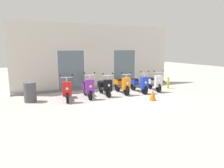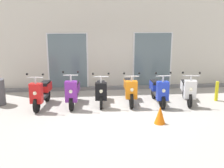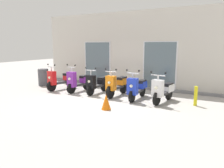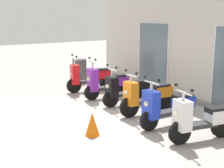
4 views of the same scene
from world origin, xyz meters
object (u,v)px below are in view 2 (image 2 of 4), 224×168
object	(u,v)px
scooter_blue	(158,91)
traffic_cone	(160,115)
scooter_white	(188,90)
curb_bollard	(217,91)
scooter_orange	(130,90)
scooter_red	(41,93)
scooter_black	(101,91)
scooter_purple	(73,92)

from	to	relation	value
scooter_blue	traffic_cone	bearing A→B (deg)	-102.55
scooter_white	curb_bollard	size ratio (longest dim) A/B	2.18
scooter_blue	scooter_orange	bearing A→B (deg)	171.31
scooter_red	curb_bollard	world-z (taller)	scooter_red
scooter_black	scooter_white	bearing A→B (deg)	-3.49
scooter_blue	curb_bollard	xyz separation A→B (m)	(2.16, 0.14, -0.12)
scooter_red	scooter_purple	xyz separation A→B (m)	(1.05, 0.03, -0.02)
scooter_black	curb_bollard	bearing A→B (deg)	-0.49
scooter_orange	scooter_white	xyz separation A→B (m)	(2.01, -0.16, -0.01)
scooter_black	scooter_white	size ratio (longest dim) A/B	1.00
scooter_red	traffic_cone	distance (m)	4.00
scooter_black	scooter_purple	bearing A→B (deg)	-172.82
scooter_red	scooter_purple	bearing A→B (deg)	1.77
scooter_purple	scooter_white	xyz separation A→B (m)	(3.94, -0.06, -0.00)
scooter_purple	scooter_black	bearing A→B (deg)	7.18
curb_bollard	scooter_white	bearing A→B (deg)	-172.54
scooter_orange	curb_bollard	size ratio (longest dim) A/B	2.35
scooter_purple	scooter_orange	size ratio (longest dim) A/B	0.92
scooter_red	scooter_white	bearing A→B (deg)	-0.37
scooter_red	scooter_black	size ratio (longest dim) A/B	1.06
scooter_black	traffic_cone	size ratio (longest dim) A/B	2.95
scooter_red	scooter_orange	size ratio (longest dim) A/B	0.99
scooter_blue	scooter_white	size ratio (longest dim) A/B	1.05
scooter_white	traffic_cone	world-z (taller)	scooter_white
traffic_cone	curb_bollard	bearing A→B (deg)	36.84
scooter_blue	traffic_cone	world-z (taller)	scooter_blue
scooter_white	curb_bollard	distance (m)	1.15
scooter_black	scooter_white	xyz separation A→B (m)	(3.00, -0.18, 0.02)
scooter_white	traffic_cone	distance (m)	2.28
scooter_purple	scooter_red	bearing A→B (deg)	-178.23
scooter_red	scooter_orange	distance (m)	2.99
scooter_orange	scooter_purple	bearing A→B (deg)	-177.18
scooter_red	scooter_purple	size ratio (longest dim) A/B	1.08
scooter_black	scooter_orange	bearing A→B (deg)	-1.35
scooter_blue	scooter_purple	bearing A→B (deg)	178.93
scooter_orange	scooter_white	size ratio (longest dim) A/B	1.08
scooter_blue	scooter_white	bearing A→B (deg)	-0.56
scooter_blue	traffic_cone	size ratio (longest dim) A/B	3.08
scooter_purple	scooter_black	xyz separation A→B (m)	(0.94, 0.12, -0.02)
scooter_blue	curb_bollard	size ratio (longest dim) A/B	2.29
scooter_purple	scooter_white	bearing A→B (deg)	-0.93
scooter_purple	traffic_cone	size ratio (longest dim) A/B	2.90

